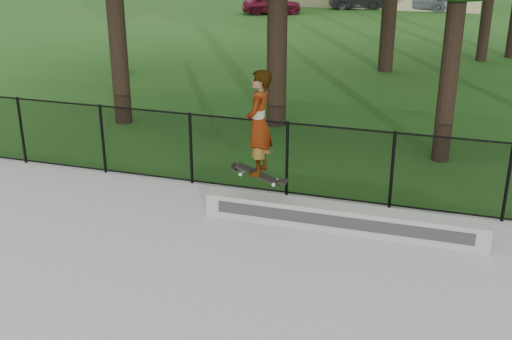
{
  "coord_description": "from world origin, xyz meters",
  "views": [
    {
      "loc": [
        2.88,
        -5.33,
        5.1
      ],
      "look_at": [
        -0.09,
        4.2,
        1.2
      ],
      "focal_mm": 45.0,
      "sensor_mm": 36.0,
      "label": 1
    }
  ],
  "objects_px": {
    "grind_ledge": "(342,218)",
    "car_b": "(357,0)",
    "car_a": "(271,4)",
    "skater_airborne": "(259,125)"
  },
  "relations": [
    {
      "from": "car_a",
      "to": "skater_airborne",
      "type": "xyz_separation_m",
      "value": [
        7.48,
        -26.79,
        1.3
      ]
    },
    {
      "from": "car_a",
      "to": "car_b",
      "type": "bearing_deg",
      "value": -72.69
    },
    {
      "from": "grind_ledge",
      "to": "car_b",
      "type": "relative_size",
      "value": 1.66
    },
    {
      "from": "grind_ledge",
      "to": "car_b",
      "type": "xyz_separation_m",
      "value": [
        -4.57,
        30.29,
        0.26
      ]
    },
    {
      "from": "car_b",
      "to": "grind_ledge",
      "type": "bearing_deg",
      "value": 169.95
    },
    {
      "from": "grind_ledge",
      "to": "car_b",
      "type": "height_order",
      "value": "car_b"
    },
    {
      "from": "grind_ledge",
      "to": "car_b",
      "type": "distance_m",
      "value": 30.64
    },
    {
      "from": "grind_ledge",
      "to": "car_a",
      "type": "height_order",
      "value": "car_a"
    },
    {
      "from": "car_a",
      "to": "skater_airborne",
      "type": "height_order",
      "value": "skater_airborne"
    },
    {
      "from": "car_b",
      "to": "skater_airborne",
      "type": "bearing_deg",
      "value": 167.19
    }
  ]
}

